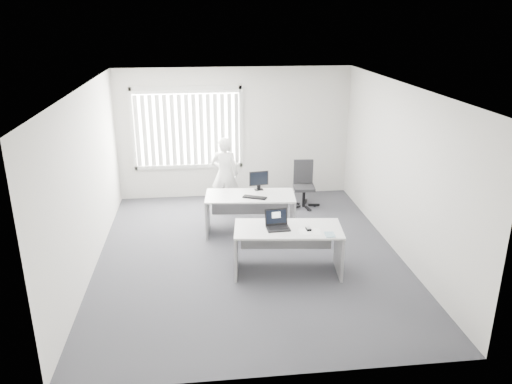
{
  "coord_description": "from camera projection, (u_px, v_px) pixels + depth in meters",
  "views": [
    {
      "loc": [
        -0.76,
        -7.51,
        3.83
      ],
      "look_at": [
        0.13,
        0.15,
        1.07
      ],
      "focal_mm": 35.0,
      "sensor_mm": 36.0,
      "label": 1
    }
  ],
  "objects": [
    {
      "name": "keyboard",
      "position": [
        255.0,
        197.0,
        8.89
      ],
      "size": [
        0.45,
        0.31,
        0.02
      ],
      "primitive_type": "cube",
      "rotation": [
        0.0,
        0.0,
        -0.43
      ],
      "color": "black",
      "rests_on": "desk_far"
    },
    {
      "name": "wall_front",
      "position": [
        278.0,
        265.0,
        5.12
      ],
      "size": [
        5.0,
        0.02,
        2.8
      ],
      "primitive_type": "cube",
      "color": "beige",
      "rests_on": "ground"
    },
    {
      "name": "window",
      "position": [
        187.0,
        128.0,
        10.54
      ],
      "size": [
        2.32,
        0.06,
        1.76
      ],
      "primitive_type": "cube",
      "color": "beige",
      "rests_on": "wall_back"
    },
    {
      "name": "blinds",
      "position": [
        187.0,
        130.0,
        10.49
      ],
      "size": [
        2.2,
        0.1,
        1.5
      ],
      "primitive_type": null,
      "color": "silver",
      "rests_on": "wall_back"
    },
    {
      "name": "desk_far",
      "position": [
        250.0,
        206.0,
        9.1
      ],
      "size": [
        1.67,
        0.9,
        0.73
      ],
      "rotation": [
        0.0,
        0.0,
        -0.09
      ],
      "color": "silver",
      "rests_on": "ground"
    },
    {
      "name": "paper_sheet",
      "position": [
        310.0,
        231.0,
        7.49
      ],
      "size": [
        0.34,
        0.25,
        0.0
      ],
      "primitive_type": "cube",
      "rotation": [
        0.0,
        0.0,
        -0.09
      ],
      "color": "white",
      "rests_on": "desk_near"
    },
    {
      "name": "ground",
      "position": [
        249.0,
        255.0,
        8.4
      ],
      "size": [
        6.0,
        6.0,
        0.0
      ],
      "primitive_type": "plane",
      "color": "#43444A",
      "rests_on": "ground"
    },
    {
      "name": "ceiling",
      "position": [
        248.0,
        87.0,
        7.46
      ],
      "size": [
        5.0,
        6.0,
        0.02
      ],
      "primitive_type": "cube",
      "color": "white",
      "rests_on": "wall_back"
    },
    {
      "name": "office_chair",
      "position": [
        304.0,
        192.0,
        10.44
      ],
      "size": [
        0.59,
        0.59,
        0.97
      ],
      "rotation": [
        0.0,
        0.0,
        -0.08
      ],
      "color": "black",
      "rests_on": "ground"
    },
    {
      "name": "mouse",
      "position": [
        308.0,
        228.0,
        7.53
      ],
      "size": [
        0.08,
        0.12,
        0.05
      ],
      "primitive_type": null,
      "rotation": [
        0.0,
        0.0,
        0.09
      ],
      "color": "#BABABC",
      "rests_on": "paper_sheet"
    },
    {
      "name": "wall_right",
      "position": [
        400.0,
        170.0,
        8.2
      ],
      "size": [
        0.02,
        6.0,
        2.8
      ],
      "primitive_type": "cube",
      "color": "beige",
      "rests_on": "ground"
    },
    {
      "name": "wall_left",
      "position": [
        87.0,
        182.0,
        7.66
      ],
      "size": [
        0.02,
        6.0,
        2.8
      ],
      "primitive_type": "cube",
      "color": "beige",
      "rests_on": "ground"
    },
    {
      "name": "person",
      "position": [
        225.0,
        174.0,
        10.12
      ],
      "size": [
        0.61,
        0.45,
        1.53
      ],
      "primitive_type": "imported",
      "rotation": [
        0.0,
        0.0,
        2.98
      ],
      "color": "white",
      "rests_on": "ground"
    },
    {
      "name": "wall_back",
      "position": [
        235.0,
        133.0,
        10.73
      ],
      "size": [
        5.0,
        0.02,
        2.8
      ],
      "primitive_type": "cube",
      "color": "beige",
      "rests_on": "ground"
    },
    {
      "name": "laptop",
      "position": [
        278.0,
        221.0,
        7.52
      ],
      "size": [
        0.37,
        0.33,
        0.27
      ],
      "primitive_type": null,
      "rotation": [
        0.0,
        0.0,
        0.06
      ],
      "color": "black",
      "rests_on": "desk_near"
    },
    {
      "name": "desk_near",
      "position": [
        288.0,
        240.0,
        7.68
      ],
      "size": [
        1.71,
        0.94,
        0.75
      ],
      "rotation": [
        0.0,
        0.0,
        -0.11
      ],
      "color": "silver",
      "rests_on": "ground"
    },
    {
      "name": "monitor",
      "position": [
        259.0,
        181.0,
        9.24
      ],
      "size": [
        0.37,
        0.16,
        0.36
      ],
      "primitive_type": null,
      "rotation": [
        0.0,
        0.0,
        0.14
      ],
      "color": "black",
      "rests_on": "desk_far"
    },
    {
      "name": "booklet",
      "position": [
        330.0,
        235.0,
        7.37
      ],
      "size": [
        0.15,
        0.21,
        0.01
      ],
      "primitive_type": "cube",
      "rotation": [
        0.0,
        0.0,
        -0.06
      ],
      "color": "silver",
      "rests_on": "desk_near"
    }
  ]
}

